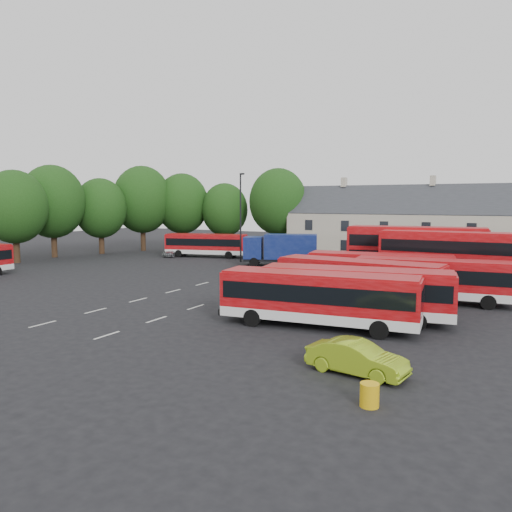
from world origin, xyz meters
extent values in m
plane|color=black|center=(0.00, 0.00, 0.00)|extent=(140.00, 140.00, 0.00)
cube|color=beige|center=(0.00, -14.00, 0.01)|extent=(0.15, 1.80, 0.01)
cube|color=beige|center=(0.00, -10.00, 0.01)|extent=(0.15, 1.80, 0.01)
cube|color=beige|center=(0.00, -6.00, 0.01)|extent=(0.15, 1.80, 0.01)
cube|color=beige|center=(0.00, -2.00, 0.01)|extent=(0.15, 1.80, 0.01)
cube|color=beige|center=(0.00, 2.00, 0.01)|extent=(0.15, 1.80, 0.01)
cube|color=beige|center=(0.00, 6.00, 0.01)|extent=(0.15, 1.80, 0.01)
cube|color=beige|center=(0.00, 10.00, 0.01)|extent=(0.15, 1.80, 0.01)
cube|color=beige|center=(0.00, 14.00, 0.01)|extent=(0.15, 1.80, 0.01)
cube|color=beige|center=(0.00, 18.00, 0.01)|extent=(0.15, 1.80, 0.01)
cube|color=beige|center=(5.00, -14.00, 0.01)|extent=(0.15, 1.80, 0.01)
cube|color=beige|center=(5.00, -10.00, 0.01)|extent=(0.15, 1.80, 0.01)
cube|color=beige|center=(5.00, -6.00, 0.01)|extent=(0.15, 1.80, 0.01)
cube|color=beige|center=(5.00, -2.00, 0.01)|extent=(0.15, 1.80, 0.01)
cube|color=beige|center=(5.00, 2.00, 0.01)|extent=(0.15, 1.80, 0.01)
cube|color=beige|center=(5.00, 6.00, 0.01)|extent=(0.15, 1.80, 0.01)
cube|color=beige|center=(5.00, 10.00, 0.01)|extent=(0.15, 1.80, 0.01)
cube|color=beige|center=(5.00, 14.00, 0.01)|extent=(0.15, 1.80, 0.01)
cube|color=beige|center=(5.00, 18.00, 0.01)|extent=(0.15, 1.80, 0.01)
cylinder|color=black|center=(-27.00, 4.00, 1.92)|extent=(0.70, 0.70, 3.85)
ellipsoid|color=#183C10|center=(-27.00, 4.00, 6.39)|extent=(7.26, 7.26, 8.35)
cylinder|color=black|center=(-28.00, 10.00, 2.10)|extent=(0.70, 0.70, 4.20)
ellipsoid|color=#183C10|center=(-28.00, 10.00, 6.97)|extent=(7.92, 7.92, 9.11)
cylinder|color=black|center=(-26.00, 16.00, 1.84)|extent=(0.70, 0.70, 3.67)
ellipsoid|color=#183C10|center=(-26.00, 16.00, 6.10)|extent=(6.93, 6.93, 7.97)
cylinder|color=black|center=(-24.00, 22.00, 2.19)|extent=(0.70, 0.70, 4.38)
ellipsoid|color=#183C10|center=(-24.00, 22.00, 7.26)|extent=(8.25, 8.25, 9.49)
cylinder|color=black|center=(-20.00, 26.00, 2.01)|extent=(0.70, 0.70, 4.02)
ellipsoid|color=#183C10|center=(-20.00, 26.00, 6.68)|extent=(7.59, 7.59, 8.73)
cylinder|color=black|center=(-14.00, 28.00, 1.75)|extent=(0.70, 0.70, 3.50)
ellipsoid|color=#183C10|center=(-14.00, 28.00, 5.81)|extent=(6.60, 6.60, 7.59)
cylinder|color=black|center=(-6.00, 29.00, 2.10)|extent=(0.70, 0.70, 4.20)
ellipsoid|color=#183C10|center=(-6.00, 29.00, 6.97)|extent=(7.92, 7.92, 9.11)
cube|color=beige|center=(14.00, 30.00, 2.75)|extent=(35.00, 7.00, 5.50)
cube|color=#2D3035|center=(14.00, 30.00, 5.50)|extent=(35.70, 7.13, 7.13)
cube|color=beige|center=(3.00, 30.00, 9.46)|extent=(0.60, 0.90, 1.20)
cube|color=beige|center=(14.00, 30.00, 9.46)|extent=(0.60, 0.90, 1.20)
cube|color=silver|center=(14.16, -7.21, 0.77)|extent=(11.14, 3.70, 0.55)
cube|color=#A1090F|center=(14.16, -7.21, 2.01)|extent=(11.14, 3.70, 1.94)
cube|color=black|center=(14.16, -7.21, 2.06)|extent=(10.71, 3.71, 0.94)
cube|color=#A1090F|center=(14.16, -7.21, 3.03)|extent=(10.91, 3.57, 0.12)
cylinder|color=black|center=(10.81, -8.72, 0.50)|extent=(1.02, 0.39, 0.99)
cylinder|color=black|center=(17.51, -5.71, 0.50)|extent=(1.02, 0.39, 0.99)
cube|color=silver|center=(15.47, -4.68, 0.78)|extent=(11.28, 4.33, 0.55)
cube|color=#A1090F|center=(15.47, -4.68, 2.03)|extent=(11.28, 4.33, 1.95)
cube|color=black|center=(15.47, -4.68, 2.08)|extent=(10.86, 4.31, 0.95)
cube|color=#A1090F|center=(15.47, -4.68, 3.06)|extent=(11.05, 4.19, 0.12)
cylinder|color=black|center=(12.18, -6.39, 0.50)|extent=(1.03, 0.45, 1.00)
cylinder|color=black|center=(18.75, -2.97, 0.50)|extent=(1.03, 0.45, 1.00)
cube|color=silver|center=(14.41, -0.63, 0.78)|extent=(11.17, 3.37, 0.55)
cube|color=#A1090F|center=(14.41, -0.63, 2.03)|extent=(11.17, 3.37, 1.95)
cube|color=black|center=(14.41, -0.63, 2.08)|extent=(10.74, 3.39, 0.95)
cube|color=#A1090F|center=(14.41, -0.63, 3.05)|extent=(10.95, 3.25, 0.12)
cylinder|color=black|center=(10.81, -1.48, 0.50)|extent=(1.02, 0.36, 1.00)
cylinder|color=black|center=(18.01, 0.22, 0.50)|extent=(1.02, 0.36, 1.00)
cube|color=silver|center=(18.65, 3.13, 0.75)|extent=(10.88, 3.51, 0.53)
cube|color=#A1090F|center=(18.65, 3.13, 1.97)|extent=(10.88, 3.51, 1.89)
cube|color=black|center=(18.65, 3.13, 2.02)|extent=(10.46, 3.52, 0.92)
cube|color=#A1090F|center=(18.65, 3.13, 2.96)|extent=(10.66, 3.39, 0.12)
cylinder|color=black|center=(15.36, 1.69, 0.49)|extent=(0.99, 0.37, 0.97)
cylinder|color=black|center=(21.94, 4.57, 0.49)|extent=(0.99, 0.37, 0.97)
cube|color=silver|center=(14.39, 4.92, 0.76)|extent=(11.01, 4.07, 0.54)
cube|color=#A1090F|center=(14.39, 4.92, 1.98)|extent=(11.01, 4.07, 1.91)
cube|color=black|center=(14.39, 4.92, 2.03)|extent=(10.59, 4.06, 0.93)
cube|color=#A1090F|center=(14.39, 4.92, 2.98)|extent=(10.78, 3.94, 0.12)
cylinder|color=black|center=(11.16, 3.30, 0.49)|extent=(1.01, 0.42, 0.98)
cylinder|color=black|center=(17.63, 6.54, 0.49)|extent=(1.01, 0.42, 0.98)
cube|color=silver|center=(18.86, 9.93, 0.79)|extent=(11.22, 2.76, 0.56)
cube|color=#A1090F|center=(18.86, 9.93, 2.77)|extent=(11.22, 2.76, 3.40)
cube|color=black|center=(18.86, 9.93, 2.11)|extent=(10.78, 2.81, 0.97)
cube|color=#A1090F|center=(18.86, 9.93, 4.52)|extent=(11.00, 2.65, 0.12)
cylinder|color=black|center=(15.26, 8.85, 0.51)|extent=(1.02, 0.30, 1.02)
cylinder|color=black|center=(22.46, 11.01, 0.51)|extent=(1.02, 0.30, 1.02)
cube|color=black|center=(18.86, 9.93, 3.43)|extent=(10.78, 2.81, 0.97)
cube|color=silver|center=(15.61, 12.34, 0.82)|extent=(11.90, 3.88, 0.58)
cube|color=#A1090F|center=(15.61, 12.34, 2.89)|extent=(11.90, 3.88, 3.56)
cube|color=black|center=(15.61, 12.34, 2.20)|extent=(11.44, 3.89, 1.01)
cube|color=#A1090F|center=(15.61, 12.34, 4.73)|extent=(11.65, 3.75, 0.13)
cylinder|color=black|center=(12.02, 10.75, 0.53)|extent=(1.09, 0.41, 1.06)
cylinder|color=black|center=(19.20, 13.93, 0.53)|extent=(1.09, 0.41, 1.06)
cube|color=black|center=(15.61, 12.34, 3.58)|extent=(11.44, 3.89, 1.01)
cube|color=silver|center=(-11.30, 19.27, 0.73)|extent=(10.55, 4.82, 0.51)
cube|color=#A1090F|center=(-11.30, 19.27, 1.90)|extent=(10.55, 4.82, 1.83)
cube|color=black|center=(-11.30, 19.27, 1.94)|extent=(10.17, 4.77, 0.89)
cube|color=#A1090F|center=(-11.30, 19.27, 2.85)|extent=(10.33, 4.68, 0.11)
cylinder|color=black|center=(-14.23, 17.42, 0.47)|extent=(0.97, 0.49, 0.94)
cylinder|color=black|center=(-8.37, 21.11, 0.47)|extent=(0.97, 0.49, 0.94)
cube|color=black|center=(0.62, 16.03, 0.64)|extent=(8.09, 4.82, 0.30)
cube|color=navy|center=(-2.13, 14.96, 1.97)|extent=(2.73, 3.01, 2.36)
cube|color=black|center=(-3.00, 14.61, 2.32)|extent=(0.85, 1.98, 1.18)
cube|color=navy|center=(1.67, 16.45, 2.12)|extent=(6.12, 4.34, 2.66)
cylinder|color=black|center=(-1.54, 13.99, 0.49)|extent=(1.02, 0.62, 0.98)
cylinder|color=black|center=(3.00, 18.16, 0.49)|extent=(1.02, 0.62, 0.98)
imported|color=#AEB2B7|center=(-15.38, 17.86, 0.63)|extent=(1.84, 3.81, 1.26)
imported|color=#93B61C|center=(18.29, -13.49, 0.68)|extent=(4.28, 2.02, 1.36)
cylinder|color=gold|center=(19.66, -16.43, 0.41)|extent=(0.66, 0.66, 0.82)
cylinder|color=black|center=(-4.92, 16.95, 5.05)|extent=(0.18, 0.18, 10.10)
cube|color=black|center=(-4.64, 16.83, 10.10)|extent=(0.66, 0.47, 0.18)
camera|label=1|loc=(24.08, -32.71, 7.00)|focal=35.00mm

